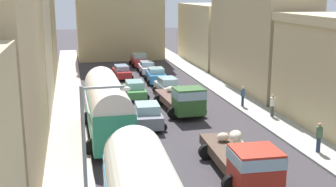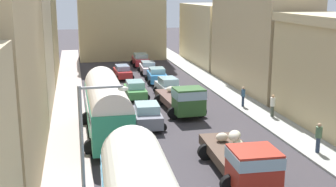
# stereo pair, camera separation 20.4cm
# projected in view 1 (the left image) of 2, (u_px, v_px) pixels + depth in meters

# --- Properties ---
(ground_plane) EXTENTS (154.00, 154.00, 0.00)m
(ground_plane) POSITION_uv_depth(u_px,v_px,m) (154.00, 101.00, 37.99)
(ground_plane) COLOR #393539
(sidewalk_left) EXTENTS (2.50, 70.00, 0.14)m
(sidewalk_left) POSITION_uv_depth(u_px,v_px,m) (68.00, 105.00, 36.44)
(sidewalk_left) COLOR #B2A19B
(sidewalk_left) RESTS_ON ground
(sidewalk_right) EXTENTS (2.50, 70.00, 0.14)m
(sidewalk_right) POSITION_uv_depth(u_px,v_px,m) (233.00, 96.00, 39.51)
(sidewalk_right) COLOR #A6A8A1
(sidewalk_right) RESTS_ON ground
(building_left_2) EXTENTS (6.38, 12.14, 12.89)m
(building_left_2) POSITION_uv_depth(u_px,v_px,m) (9.00, 28.00, 33.58)
(building_left_2) COLOR beige
(building_left_2) RESTS_ON ground
(building_left_3) EXTENTS (6.08, 14.26, 11.95)m
(building_left_3) POSITION_uv_depth(u_px,v_px,m) (27.00, 22.00, 47.05)
(building_left_3) COLOR tan
(building_left_3) RESTS_ON ground
(building_right_2) EXTENTS (5.22, 14.93, 10.22)m
(building_right_2) POSITION_uv_depth(u_px,v_px,m) (258.00, 35.00, 42.14)
(building_right_2) COLOR tan
(building_right_2) RESTS_ON ground
(building_right_3) EXTENTS (5.27, 14.43, 7.66)m
(building_right_3) POSITION_uv_depth(u_px,v_px,m) (211.00, 34.00, 57.22)
(building_right_3) COLOR beige
(building_right_3) RESTS_ON ground
(distant_church) EXTENTS (11.74, 7.15, 19.10)m
(distant_church) POSITION_uv_depth(u_px,v_px,m) (119.00, 9.00, 60.82)
(distant_church) COLOR tan
(distant_church) RESTS_ON ground
(parked_bus_1) EXTENTS (3.29, 9.44, 3.95)m
(parked_bus_1) POSITION_uv_depth(u_px,v_px,m) (107.00, 106.00, 27.81)
(parked_bus_1) COLOR #2C8C65
(parked_bus_1) RESTS_ON ground
(cargo_truck_0) EXTENTS (3.18, 7.27, 2.18)m
(cargo_truck_0) POSITION_uv_depth(u_px,v_px,m) (244.00, 158.00, 21.76)
(cargo_truck_0) COLOR #B22C1D
(cargo_truck_0) RESTS_ON ground
(cargo_truck_1) EXTENTS (3.24, 7.30, 2.38)m
(cargo_truck_1) POSITION_uv_depth(u_px,v_px,m) (182.00, 99.00, 33.64)
(cargo_truck_1) COLOR #2E5727
(cargo_truck_1) RESTS_ON ground
(car_0) EXTENTS (2.39, 3.98, 1.64)m
(car_0) POSITION_uv_depth(u_px,v_px,m) (168.00, 87.00, 39.81)
(car_0) COLOR silver
(car_0) RESTS_ON ground
(car_1) EXTENTS (2.38, 3.70, 1.62)m
(car_1) POSITION_uv_depth(u_px,v_px,m) (156.00, 76.00, 45.04)
(car_1) COLOR #3385CC
(car_1) RESTS_ON ground
(car_2) EXTENTS (2.25, 4.10, 1.43)m
(car_2) POSITION_uv_depth(u_px,v_px,m) (147.00, 68.00, 50.28)
(car_2) COLOR silver
(car_2) RESTS_ON ground
(car_3) EXTENTS (2.43, 4.37, 1.60)m
(car_3) POSITION_uv_depth(u_px,v_px,m) (139.00, 60.00, 55.49)
(car_3) COLOR #B62730
(car_3) RESTS_ON ground
(car_5) EXTENTS (2.51, 3.90, 1.68)m
(car_5) POSITION_uv_depth(u_px,v_px,m) (147.00, 115.00, 30.45)
(car_5) COLOR gray
(car_5) RESTS_ON ground
(car_6) EXTENTS (2.27, 3.95, 1.54)m
(car_6) POSITION_uv_depth(u_px,v_px,m) (135.00, 90.00, 38.80)
(car_6) COLOR #4C944B
(car_6) RESTS_ON ground
(car_7) EXTENTS (2.25, 4.06, 1.46)m
(car_7) POSITION_uv_depth(u_px,v_px,m) (122.00, 72.00, 47.58)
(car_7) COLOR red
(car_7) RESTS_ON ground
(pedestrian_1) EXTENTS (0.51, 0.51, 1.91)m
(pedestrian_1) POSITION_uv_depth(u_px,v_px,m) (319.00, 136.00, 25.26)
(pedestrian_1) COLOR #29354B
(pedestrian_1) RESTS_ON ground
(pedestrian_2) EXTENTS (0.39, 0.39, 1.78)m
(pedestrian_2) POSITION_uv_depth(u_px,v_px,m) (243.00, 96.00, 35.43)
(pedestrian_2) COLOR #212E44
(pedestrian_2) RESTS_ON ground
(pedestrian_3) EXTENTS (0.51, 0.51, 1.82)m
(pedestrian_3) POSITION_uv_depth(u_px,v_px,m) (272.00, 105.00, 32.55)
(pedestrian_3) COLOR #454D40
(pedestrian_3) RESTS_ON ground
(streetlamp_near) EXTENTS (2.06, 0.28, 5.56)m
(streetlamp_near) POSITION_uv_depth(u_px,v_px,m) (92.00, 136.00, 18.01)
(streetlamp_near) COLOR gray
(streetlamp_near) RESTS_ON ground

